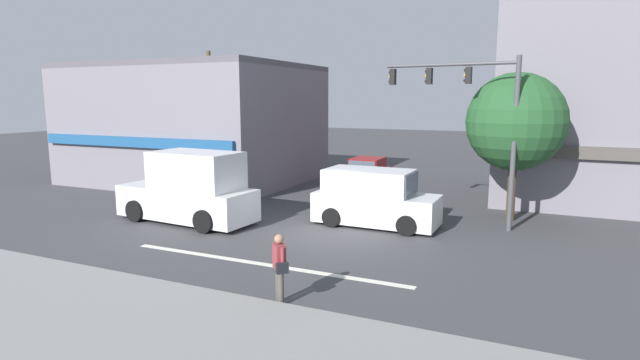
{
  "coord_description": "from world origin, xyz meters",
  "views": [
    {
      "loc": [
        7.23,
        -15.39,
        4.72
      ],
      "look_at": [
        -0.64,
        2.0,
        1.6
      ],
      "focal_mm": 28.0,
      "sensor_mm": 36.0,
      "label": 1
    }
  ],
  "objects_px": {
    "street_tree": "(516,122)",
    "traffic_light_mast": "(478,110)",
    "pedestrian_foreground_with_bag": "(280,265)",
    "box_truck_waiting_far": "(190,190)",
    "van_approaching_near": "(374,199)",
    "utility_pole_near_left": "(211,120)",
    "sedan_parked_curbside": "(367,174)"
  },
  "relations": [
    {
      "from": "box_truck_waiting_far",
      "to": "pedestrian_foreground_with_bag",
      "type": "bearing_deg",
      "value": -38.26
    },
    {
      "from": "street_tree",
      "to": "sedan_parked_curbside",
      "type": "xyz_separation_m",
      "value": [
        -7.54,
        4.72,
        -3.13
      ]
    },
    {
      "from": "utility_pole_near_left",
      "to": "van_approaching_near",
      "type": "xyz_separation_m",
      "value": [
        9.5,
        -2.91,
        -2.65
      ]
    },
    {
      "from": "street_tree",
      "to": "utility_pole_near_left",
      "type": "height_order",
      "value": "utility_pole_near_left"
    },
    {
      "from": "sedan_parked_curbside",
      "to": "pedestrian_foreground_with_bag",
      "type": "bearing_deg",
      "value": -78.2
    },
    {
      "from": "van_approaching_near",
      "to": "sedan_parked_curbside",
      "type": "bearing_deg",
      "value": 110.81
    },
    {
      "from": "traffic_light_mast",
      "to": "van_approaching_near",
      "type": "xyz_separation_m",
      "value": [
        -3.41,
        -1.35,
        -3.3
      ]
    },
    {
      "from": "van_approaching_near",
      "to": "pedestrian_foreground_with_bag",
      "type": "distance_m",
      "value": 7.91
    },
    {
      "from": "box_truck_waiting_far",
      "to": "pedestrian_foreground_with_bag",
      "type": "relative_size",
      "value": 3.44
    },
    {
      "from": "utility_pole_near_left",
      "to": "sedan_parked_curbside",
      "type": "distance_m",
      "value": 8.63
    },
    {
      "from": "van_approaching_near",
      "to": "sedan_parked_curbside",
      "type": "xyz_separation_m",
      "value": [
        -2.9,
        7.64,
        -0.29
      ]
    },
    {
      "from": "van_approaching_near",
      "to": "sedan_parked_curbside",
      "type": "relative_size",
      "value": 1.12
    },
    {
      "from": "utility_pole_near_left",
      "to": "sedan_parked_curbside",
      "type": "xyz_separation_m",
      "value": [
        6.6,
        4.73,
        -2.94
      ]
    },
    {
      "from": "pedestrian_foreground_with_bag",
      "to": "traffic_light_mast",
      "type": "bearing_deg",
      "value": 71.67
    },
    {
      "from": "traffic_light_mast",
      "to": "box_truck_waiting_far",
      "type": "height_order",
      "value": "traffic_light_mast"
    },
    {
      "from": "traffic_light_mast",
      "to": "pedestrian_foreground_with_bag",
      "type": "xyz_separation_m",
      "value": [
        -3.07,
        -9.26,
        -3.35
      ]
    },
    {
      "from": "pedestrian_foreground_with_bag",
      "to": "box_truck_waiting_far",
      "type": "bearing_deg",
      "value": 141.74
    },
    {
      "from": "utility_pole_near_left",
      "to": "box_truck_waiting_far",
      "type": "bearing_deg",
      "value": -61.42
    },
    {
      "from": "street_tree",
      "to": "pedestrian_foreground_with_bag",
      "type": "distance_m",
      "value": 12.0
    },
    {
      "from": "utility_pole_near_left",
      "to": "van_approaching_near",
      "type": "bearing_deg",
      "value": -17.01
    },
    {
      "from": "street_tree",
      "to": "utility_pole_near_left",
      "type": "relative_size",
      "value": 0.82
    },
    {
      "from": "traffic_light_mast",
      "to": "van_approaching_near",
      "type": "relative_size",
      "value": 1.34
    },
    {
      "from": "traffic_light_mast",
      "to": "box_truck_waiting_far",
      "type": "distance_m",
      "value": 11.12
    },
    {
      "from": "traffic_light_mast",
      "to": "sedan_parked_curbside",
      "type": "relative_size",
      "value": 1.5
    },
    {
      "from": "traffic_light_mast",
      "to": "van_approaching_near",
      "type": "height_order",
      "value": "traffic_light_mast"
    },
    {
      "from": "street_tree",
      "to": "traffic_light_mast",
      "type": "distance_m",
      "value": 2.04
    },
    {
      "from": "street_tree",
      "to": "traffic_light_mast",
      "type": "relative_size",
      "value": 0.92
    },
    {
      "from": "street_tree",
      "to": "van_approaching_near",
      "type": "height_order",
      "value": "street_tree"
    },
    {
      "from": "traffic_light_mast",
      "to": "pedestrian_foreground_with_bag",
      "type": "height_order",
      "value": "traffic_light_mast"
    },
    {
      "from": "street_tree",
      "to": "box_truck_waiting_far",
      "type": "relative_size",
      "value": 1.0
    },
    {
      "from": "street_tree",
      "to": "utility_pole_near_left",
      "type": "xyz_separation_m",
      "value": [
        -14.14,
        -0.01,
        -0.19
      ]
    },
    {
      "from": "traffic_light_mast",
      "to": "pedestrian_foreground_with_bag",
      "type": "distance_m",
      "value": 10.31
    }
  ]
}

